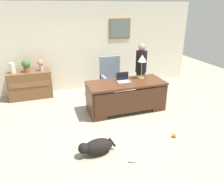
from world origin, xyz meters
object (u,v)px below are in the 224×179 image
Objects in this scene: vase_with_flowers at (41,65)px; potted_plant at (26,65)px; laptop at (123,79)px; credenza at (31,85)px; person_standing at (141,70)px; vase_empty at (12,68)px; dog_lying at (96,147)px; desk at (126,95)px; dog_toy_ball at (175,135)px; armchair at (111,80)px; dog_toy_bone at (132,161)px; desk_lamp at (142,60)px.

vase_with_flowers is 0.88× the size of potted_plant.
potted_plant reaches higher than laptop.
laptop is at bearing -34.13° from credenza.
person_standing is 5.36× the size of vase_empty.
person_standing reaches higher than dog_lying.
laptop is at bearing -38.72° from vase_with_flowers.
vase_empty is (-2.77, 1.68, 0.52)m from desk.
credenza is 3.35× the size of potted_plant.
dog_toy_ball is at bearing -43.92° from vase_empty.
dog_toy_ball is (0.57, -2.49, -0.48)m from armchair.
credenza reaches higher than dog_toy_bone.
armchair is at bearing 91.03° from laptop.
dog_lying is at bearing -130.69° from person_standing.
person_standing reaches higher than laptop.
dog_lying is at bearing -179.83° from dog_toy_ball.
armchair is at bearing 165.40° from person_standing.
person_standing reaches higher than credenza.
vase_with_flowers is (-2.78, 0.88, 0.17)m from person_standing.
dog_lying is (-1.12, -2.50, -0.37)m from armchair.
person_standing reaches higher than vase_with_flowers.
person_standing is at bearing 65.22° from desk_lamp.
dog_toy_ball is (0.50, -1.48, -0.38)m from desk.
dog_toy_ball is at bearing 0.17° from dog_lying.
laptop is at bearing -173.08° from desk_lamp.
desk_lamp reaches higher than laptop.
dog_toy_ball is 1.23m from dog_toy_bone.
desk is at bearing -63.60° from laptop.
dog_lying is 0.70m from dog_toy_bone.
potted_plant is at bearing 180.00° from vase_with_flowers.
person_standing is 3.15m from dog_toy_bone.
desk_lamp reaches higher than vase_with_flowers.
desk is 1.17m from person_standing.
dog_toy_bone is (-0.60, -2.02, -0.81)m from laptop.
vase_with_flowers is at bearing 128.52° from dog_toy_ball.
armchair is 3.77× the size of laptop.
credenza reaches higher than dog_lying.
potted_plant is (-2.89, 1.50, -0.28)m from desk_lamp.
armchair is 2.60m from dog_toy_ball.
laptop reaches higher than dog_toy_ball.
credenza is 0.76× the size of person_standing.
armchair is 4.08× the size of vase_empty.
vase_with_flowers is (-1.96, 1.57, 0.15)m from laptop.
vase_with_flowers is at bearing 110.77° from dog_toy_bone.
desk_lamp is 3.60m from vase_empty.
person_standing reaches higher than dog_toy_ball.
credenza is 2.39m from armchair.
laptop is 0.50× the size of desk_lamp.
person_standing is at bearing 62.23° from dog_toy_bone.
potted_plant is at bearing 145.13° from desk.
desk_lamp reaches higher than armchair.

